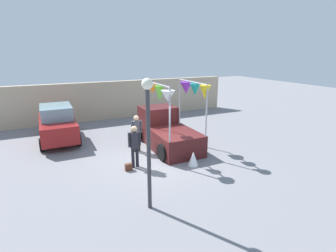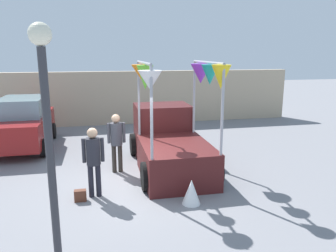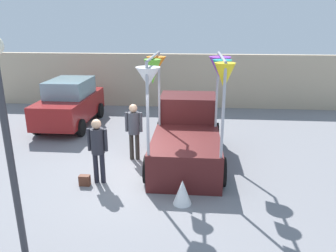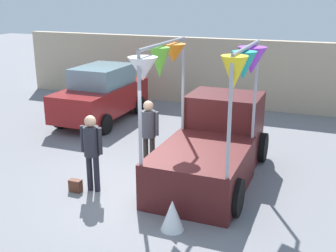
# 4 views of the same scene
# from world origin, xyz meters

# --- Properties ---
(ground_plane) EXTENTS (60.00, 60.00, 0.00)m
(ground_plane) POSITION_xyz_m (0.00, 0.00, 0.00)
(ground_plane) COLOR slate
(vendor_truck) EXTENTS (2.50, 4.17, 3.27)m
(vendor_truck) POSITION_xyz_m (1.27, 1.44, 0.92)
(vendor_truck) COLOR #4C1919
(vendor_truck) RESTS_ON ground
(parked_car) EXTENTS (1.88, 4.00, 1.88)m
(parked_car) POSITION_xyz_m (-3.58, 4.52, 0.94)
(parked_car) COLOR maroon
(parked_car) RESTS_ON ground
(person_customer) EXTENTS (0.53, 0.34, 1.75)m
(person_customer) POSITION_xyz_m (-0.99, -0.36, 1.07)
(person_customer) COLOR black
(person_customer) RESTS_ON ground
(person_vendor) EXTENTS (0.53, 0.34, 1.76)m
(person_vendor) POSITION_xyz_m (-0.34, 1.25, 1.07)
(person_vendor) COLOR #2D2823
(person_vendor) RESTS_ON ground
(handbag) EXTENTS (0.28, 0.16, 0.28)m
(handbag) POSITION_xyz_m (-1.34, -0.56, 0.14)
(handbag) COLOR #592D1E
(handbag) RESTS_ON ground
(street_lamp) EXTENTS (0.32, 0.32, 3.91)m
(street_lamp) POSITION_xyz_m (-1.52, -3.32, 2.56)
(street_lamp) COLOR #333338
(street_lamp) RESTS_ON ground
(brick_boundary_wall) EXTENTS (18.00, 0.36, 2.60)m
(brick_boundary_wall) POSITION_xyz_m (0.00, 8.04, 1.30)
(brick_boundary_wall) COLOR tan
(brick_boundary_wall) RESTS_ON ground
(folded_kite_bundle_white) EXTENTS (0.51, 0.51, 0.60)m
(folded_kite_bundle_white) POSITION_xyz_m (1.24, -1.25, 0.30)
(folded_kite_bundle_white) COLOR white
(folded_kite_bundle_white) RESTS_ON ground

